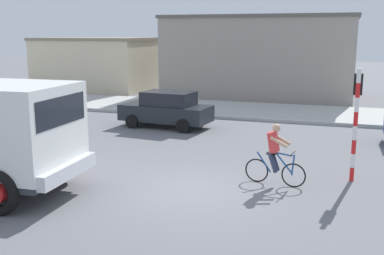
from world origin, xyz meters
name	(u,v)px	position (x,y,z in m)	size (l,w,h in m)	color
ground_plane	(189,191)	(0.00, 0.00, 0.00)	(120.00, 120.00, 0.00)	slate
sidewalk_far	(269,112)	(0.00, 12.89, 0.08)	(80.00, 5.00, 0.16)	#ADADA8
cyclist	(275,155)	(2.07, 1.29, 0.86)	(1.72, 0.53, 1.72)	black
traffic_light_pole	(356,109)	(4.11, 2.40, 2.07)	(0.24, 0.43, 3.20)	red
car_red_near	(167,109)	(-3.72, 7.76, 0.82)	(4.14, 2.16, 1.60)	#1E2328
building_corner_left	(98,63)	(-13.92, 19.64, 1.90)	(8.06, 6.27, 3.78)	beige
building_mid_block	(261,56)	(-1.74, 19.94, 2.61)	(12.10, 7.43, 5.22)	#9E9389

